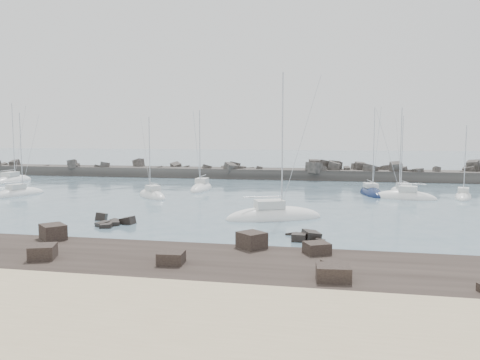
{
  "coord_description": "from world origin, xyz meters",
  "views": [
    {
      "loc": [
        15.97,
        -47.85,
        8.11
      ],
      "look_at": [
        4.05,
        12.0,
        2.16
      ],
      "focal_mm": 35.0,
      "sensor_mm": 36.0,
      "label": 1
    }
  ],
  "objects_px": {
    "sailboat_1": "(12,181)",
    "sailboat_9": "(402,193)",
    "sailboat_3": "(19,194)",
    "sailboat_6": "(274,217)",
    "sailboat_10": "(463,197)",
    "sailboat_8": "(404,198)",
    "sailboat_4": "(152,196)",
    "sailboat_5": "(201,189)",
    "sailboat_7": "(371,193)"
  },
  "relations": [
    {
      "from": "sailboat_1",
      "to": "sailboat_9",
      "type": "distance_m",
      "value": 63.4
    },
    {
      "from": "sailboat_3",
      "to": "sailboat_6",
      "type": "height_order",
      "value": "sailboat_6"
    },
    {
      "from": "sailboat_10",
      "to": "sailboat_8",
      "type": "bearing_deg",
      "value": -165.35
    },
    {
      "from": "sailboat_4",
      "to": "sailboat_10",
      "type": "height_order",
      "value": "sailboat_4"
    },
    {
      "from": "sailboat_5",
      "to": "sailboat_8",
      "type": "distance_m",
      "value": 28.19
    },
    {
      "from": "sailboat_3",
      "to": "sailboat_10",
      "type": "bearing_deg",
      "value": 8.34
    },
    {
      "from": "sailboat_6",
      "to": "sailboat_10",
      "type": "xyz_separation_m",
      "value": [
        21.94,
        19.35,
        -0.02
      ]
    },
    {
      "from": "sailboat_1",
      "to": "sailboat_3",
      "type": "relative_size",
      "value": 1.21
    },
    {
      "from": "sailboat_1",
      "to": "sailboat_6",
      "type": "relative_size",
      "value": 0.96
    },
    {
      "from": "sailboat_10",
      "to": "sailboat_9",
      "type": "bearing_deg",
      "value": 157.95
    },
    {
      "from": "sailboat_1",
      "to": "sailboat_5",
      "type": "distance_m",
      "value": 35.28
    },
    {
      "from": "sailboat_4",
      "to": "sailboat_6",
      "type": "distance_m",
      "value": 21.57
    },
    {
      "from": "sailboat_3",
      "to": "sailboat_7",
      "type": "height_order",
      "value": "sailboat_7"
    },
    {
      "from": "sailboat_1",
      "to": "sailboat_7",
      "type": "distance_m",
      "value": 59.29
    },
    {
      "from": "sailboat_4",
      "to": "sailboat_6",
      "type": "xyz_separation_m",
      "value": [
        17.52,
        -12.58,
        0.01
      ]
    },
    {
      "from": "sailboat_4",
      "to": "sailboat_1",
      "type": "bearing_deg",
      "value": 156.23
    },
    {
      "from": "sailboat_1",
      "to": "sailboat_5",
      "type": "height_order",
      "value": "sailboat_1"
    },
    {
      "from": "sailboat_5",
      "to": "sailboat_10",
      "type": "relative_size",
      "value": 1.24
    },
    {
      "from": "sailboat_4",
      "to": "sailboat_9",
      "type": "bearing_deg",
      "value": 16.53
    },
    {
      "from": "sailboat_1",
      "to": "sailboat_4",
      "type": "distance_m",
      "value": 33.71
    },
    {
      "from": "sailboat_9",
      "to": "sailboat_8",
      "type": "bearing_deg",
      "value": -94.88
    },
    {
      "from": "sailboat_1",
      "to": "sailboat_4",
      "type": "xyz_separation_m",
      "value": [
        30.85,
        -13.59,
        -0.0
      ]
    },
    {
      "from": "sailboat_1",
      "to": "sailboat_5",
      "type": "xyz_separation_m",
      "value": [
        34.97,
        -4.71,
        0.0
      ]
    },
    {
      "from": "sailboat_6",
      "to": "sailboat_10",
      "type": "relative_size",
      "value": 1.5
    },
    {
      "from": "sailboat_9",
      "to": "sailboat_10",
      "type": "xyz_separation_m",
      "value": [
        7.03,
        -2.85,
        -0.0
      ]
    },
    {
      "from": "sailboat_8",
      "to": "sailboat_9",
      "type": "xyz_separation_m",
      "value": [
        0.41,
        4.79,
        -0.01
      ]
    },
    {
      "from": "sailboat_4",
      "to": "sailboat_7",
      "type": "height_order",
      "value": "sailboat_7"
    },
    {
      "from": "sailboat_9",
      "to": "sailboat_7",
      "type": "bearing_deg",
      "value": -164.35
    },
    {
      "from": "sailboat_8",
      "to": "sailboat_4",
      "type": "bearing_deg",
      "value": -171.42
    },
    {
      "from": "sailboat_4",
      "to": "sailboat_5",
      "type": "xyz_separation_m",
      "value": [
        4.12,
        8.88,
        0.01
      ]
    },
    {
      "from": "sailboat_1",
      "to": "sailboat_10",
      "type": "height_order",
      "value": "sailboat_1"
    },
    {
      "from": "sailboat_6",
      "to": "sailboat_9",
      "type": "relative_size",
      "value": 1.31
    },
    {
      "from": "sailboat_1",
      "to": "sailboat_3",
      "type": "xyz_separation_m",
      "value": [
        12.58,
        -15.28,
        -0.01
      ]
    },
    {
      "from": "sailboat_9",
      "to": "sailboat_10",
      "type": "relative_size",
      "value": 1.14
    },
    {
      "from": "sailboat_3",
      "to": "sailboat_7",
      "type": "relative_size",
      "value": 0.95
    },
    {
      "from": "sailboat_9",
      "to": "sailboat_10",
      "type": "distance_m",
      "value": 7.59
    },
    {
      "from": "sailboat_4",
      "to": "sailboat_9",
      "type": "height_order",
      "value": "sailboat_9"
    },
    {
      "from": "sailboat_4",
      "to": "sailboat_7",
      "type": "bearing_deg",
      "value": 16.66
    },
    {
      "from": "sailboat_6",
      "to": "sailboat_8",
      "type": "height_order",
      "value": "sailboat_6"
    },
    {
      "from": "sailboat_7",
      "to": "sailboat_8",
      "type": "xyz_separation_m",
      "value": [
        3.8,
        -3.61,
        0.01
      ]
    },
    {
      "from": "sailboat_3",
      "to": "sailboat_5",
      "type": "distance_m",
      "value": 24.76
    },
    {
      "from": "sailboat_3",
      "to": "sailboat_5",
      "type": "xyz_separation_m",
      "value": [
        22.39,
        10.57,
        0.01
      ]
    },
    {
      "from": "sailboat_3",
      "to": "sailboat_8",
      "type": "relative_size",
      "value": 0.96
    },
    {
      "from": "sailboat_1",
      "to": "sailboat_3",
      "type": "distance_m",
      "value": 19.79
    },
    {
      "from": "sailboat_6",
      "to": "sailboat_8",
      "type": "relative_size",
      "value": 1.21
    },
    {
      "from": "sailboat_3",
      "to": "sailboat_5",
      "type": "relative_size",
      "value": 0.95
    },
    {
      "from": "sailboat_8",
      "to": "sailboat_10",
      "type": "height_order",
      "value": "sailboat_8"
    },
    {
      "from": "sailboat_7",
      "to": "sailboat_10",
      "type": "distance_m",
      "value": 11.36
    },
    {
      "from": "sailboat_4",
      "to": "sailboat_7",
      "type": "xyz_separation_m",
      "value": [
        28.22,
        8.45,
        -0.01
      ]
    },
    {
      "from": "sailboat_5",
      "to": "sailboat_9",
      "type": "bearing_deg",
      "value": 1.51
    }
  ]
}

